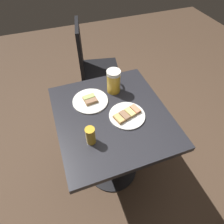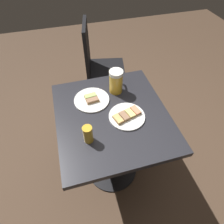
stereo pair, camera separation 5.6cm
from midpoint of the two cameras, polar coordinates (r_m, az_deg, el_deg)
The scene contains 7 objects.
ground_plane at distance 1.81m, azimuth 0.93°, elevation -16.33°, with size 6.00×6.00×0.00m, color #4C3828.
cafe_table at distance 1.31m, azimuth 1.24°, elevation -5.58°, with size 0.75×0.69×0.75m.
plate_near at distance 1.16m, azimuth 5.87°, elevation -1.17°, with size 0.22×0.22×0.03m.
plate_far at distance 1.26m, azimuth -4.82°, elevation 3.73°, with size 0.23×0.23×0.03m.
beer_mug at distance 1.27m, azimuth 2.50°, elevation 9.21°, with size 0.14×0.09×0.16m.
beer_glass_small at distance 1.02m, azimuth -5.63°, elevation -6.68°, with size 0.05×0.05×0.11m, color gold.
cafe_chair at distance 1.96m, azimuth -3.23°, elevation 14.13°, with size 0.45×0.45×0.94m.
Camera 2 is at (-0.74, 0.21, 1.64)m, focal length 30.52 mm.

